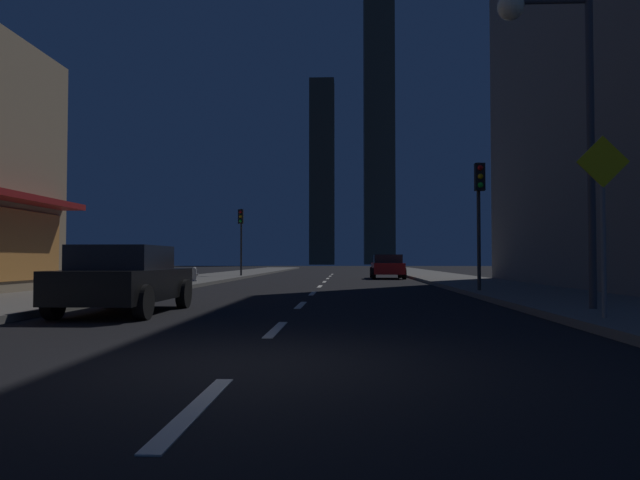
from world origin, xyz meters
The scene contains 13 objects.
ground_plane centered at (0.00, 32.00, -0.05)m, with size 78.00×136.00×0.10m, color black.
sidewalk_right centered at (7.00, 32.00, 0.07)m, with size 4.00×76.00×0.15m, color #605E59.
sidewalk_left centered at (-7.00, 32.00, 0.07)m, with size 4.00×76.00×0.15m, color #605E59.
lane_marking_center centered at (0.00, 18.80, 0.01)m, with size 0.16×43.80×0.01m.
skyscraper_distant_tall centered at (-4.46, 127.32, 20.84)m, with size 5.53×6.32×41.69m, color #353227.
skyscraper_distant_mid centered at (8.76, 134.23, 32.64)m, with size 7.08×8.68×65.28m, color #3E3B2E.
car_parked_near centered at (-3.60, 5.99, 0.74)m, with size 1.98×4.24×1.45m.
car_parked_far centered at (3.60, 29.50, 0.74)m, with size 1.98×4.24×1.45m.
fire_hydrant_far_left centered at (-5.90, 20.65, 0.45)m, with size 0.42×0.30×0.65m.
traffic_light_near_right centered at (5.50, 13.04, 3.19)m, with size 0.32×0.48×4.20m.
traffic_light_far_left centered at (-5.50, 30.46, 3.19)m, with size 0.32×0.48×4.20m.
street_lamp_right centered at (5.38, 5.87, 5.07)m, with size 1.96×0.56×6.58m.
pedestrian_crossing_sign centered at (5.60, 3.90, 2.02)m, with size 0.91×0.08×3.15m.
Camera 1 is at (1.17, -6.57, 1.15)m, focal length 33.40 mm.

